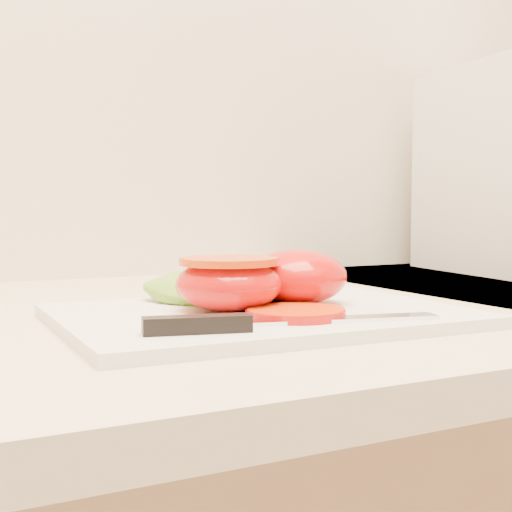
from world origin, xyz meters
name	(u,v)px	position (x,y,z in m)	size (l,w,h in m)	color
cutting_board	(261,316)	(-0.07, 1.57, 0.94)	(0.33, 0.24, 0.01)	silver
tomato_half_dome	(297,277)	(-0.03, 1.59, 0.96)	(0.09, 0.09, 0.05)	#C40908
tomato_half_cut	(229,282)	(-0.10, 1.58, 0.96)	(0.09, 0.09, 0.04)	#C40908
tomato_slice_0	(295,313)	(-0.07, 1.52, 0.94)	(0.08, 0.08, 0.01)	#CD560F
tomato_slice_1	(301,311)	(-0.06, 1.54, 0.94)	(0.07, 0.07, 0.01)	#CD560F
lettuce_leaf_0	(215,288)	(-0.08, 1.64, 0.95)	(0.13, 0.09, 0.03)	#6DAE2E
lettuce_leaf_1	(253,285)	(-0.04, 1.65, 0.95)	(0.12, 0.08, 0.03)	#6DAE2E
knife	(257,322)	(-0.12, 1.50, 0.94)	(0.23, 0.06, 0.01)	silver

